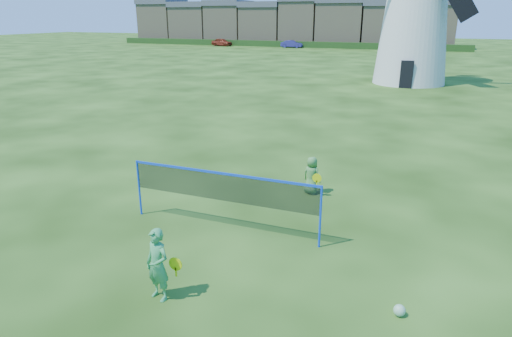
{
  "coord_description": "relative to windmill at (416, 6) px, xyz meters",
  "views": [
    {
      "loc": [
        4.18,
        -9.48,
        5.19
      ],
      "look_at": [
        0.2,
        0.5,
        1.5
      ],
      "focal_mm": 31.4,
      "sensor_mm": 36.0,
      "label": 1
    }
  ],
  "objects": [
    {
      "name": "windmill",
      "position": [
        0.0,
        0.0,
        0.0
      ],
      "size": [
        12.08,
        5.54,
        16.73
      ],
      "color": "silver",
      "rests_on": "ground"
    },
    {
      "name": "badminton_net",
      "position": [
        -2.53,
        -28.85,
        -4.69
      ],
      "size": [
        5.05,
        0.05,
        1.55
      ],
      "color": "blue",
      "rests_on": "ground"
    },
    {
      "name": "play_ball",
      "position": [
        1.96,
        -30.81,
        -5.72
      ],
      "size": [
        0.22,
        0.22,
        0.22
      ],
      "primitive_type": "sphere",
      "color": "green",
      "rests_on": "ground"
    },
    {
      "name": "player_boy",
      "position": [
        -1.09,
        -25.63,
        -5.24
      ],
      "size": [
        0.69,
        0.53,
        1.16
      ],
      "rotation": [
        0.0,
        0.0,
        2.82
      ],
      "color": "#4C8A42",
      "rests_on": "ground"
    },
    {
      "name": "ground",
      "position": [
        -2.11,
        -28.65,
        -5.83
      ],
      "size": [
        220.0,
        220.0,
        0.0
      ],
      "primitive_type": "plane",
      "color": "black",
      "rests_on": "ground"
    },
    {
      "name": "player_girl",
      "position": [
        -2.39,
        -31.96,
        -5.1
      ],
      "size": [
        0.72,
        0.47,
        1.46
      ],
      "rotation": [
        0.0,
        0.0,
        -0.26
      ],
      "color": "#3D9957",
      "rests_on": "ground"
    },
    {
      "name": "car_left",
      "position": [
        -33.91,
        35.86,
        -5.17
      ],
      "size": [
        4.08,
        2.25,
        1.31
      ],
      "primitive_type": "imported",
      "rotation": [
        0.0,
        0.0,
        1.38
      ],
      "color": "maroon",
      "rests_on": "ground"
    },
    {
      "name": "car_right",
      "position": [
        -21.16,
        36.45,
        -5.23
      ],
      "size": [
        3.67,
        1.42,
        1.19
      ],
      "primitive_type": "imported",
      "rotation": [
        0.0,
        0.0,
        1.62
      ],
      "color": "navy",
      "rests_on": "ground"
    },
    {
      "name": "hedge",
      "position": [
        -24.11,
        37.35,
        -5.33
      ],
      "size": [
        62.0,
        0.8,
        1.0
      ],
      "primitive_type": "cube",
      "color": "#193814",
      "rests_on": "ground"
    },
    {
      "name": "terraced_houses",
      "position": [
        -25.12,
        43.35,
        -1.87
      ],
      "size": [
        58.52,
        8.4,
        8.38
      ],
      "color": "tan",
      "rests_on": "ground"
    }
  ]
}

